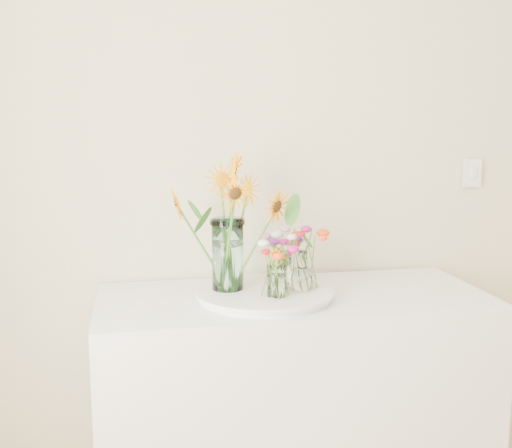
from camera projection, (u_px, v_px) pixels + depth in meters
name	position (u px, v px, depth m)	size (l,w,h in m)	color
counter	(292.00, 412.00, 2.38)	(1.40, 0.60, 0.90)	white
tray	(264.00, 295.00, 2.26)	(0.46, 0.46, 0.03)	white
mason_jar	(228.00, 255.00, 2.25)	(0.11, 0.11, 0.26)	#C1FAF9
sunflower_bouquet	(227.00, 224.00, 2.24)	(0.64, 0.64, 0.48)	#FA9605
small_vase_a	(277.00, 281.00, 2.18)	(0.07, 0.07, 0.11)	white
wildflower_posy_a	(277.00, 268.00, 2.17)	(0.21, 0.21, 0.20)	#FF4716
small_vase_b	(302.00, 271.00, 2.26)	(0.10, 0.10, 0.14)	white
wildflower_posy_b	(303.00, 258.00, 2.25)	(0.21, 0.21, 0.23)	#FF4716
small_vase_c	(282.00, 268.00, 2.35)	(0.07, 0.07, 0.12)	white
wildflower_posy_c	(282.00, 256.00, 2.34)	(0.20, 0.20, 0.21)	#FF4716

